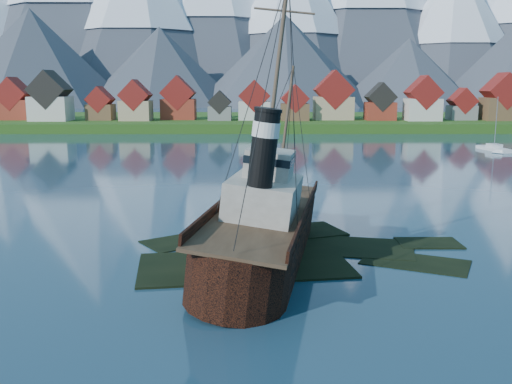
{
  "coord_description": "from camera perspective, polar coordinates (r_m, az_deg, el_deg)",
  "views": [
    {
      "loc": [
        -2.19,
        -48.94,
        15.43
      ],
      "look_at": [
        -1.98,
        6.0,
        5.0
      ],
      "focal_mm": 40.0,
      "sensor_mm": 36.0,
      "label": 1
    }
  ],
  "objects": [
    {
      "name": "ground",
      "position": [
        51.37,
        2.25,
        -6.74
      ],
      "size": [
        1400.0,
        1400.0,
        0.0
      ],
      "primitive_type": "plane",
      "color": "#1C3A4F",
      "rests_on": "ground"
    },
    {
      "name": "shoal",
      "position": [
        53.62,
        4.06,
        -6.39
      ],
      "size": [
        31.71,
        21.24,
        1.14
      ],
      "color": "black",
      "rests_on": "ground"
    },
    {
      "name": "shore_bank",
      "position": [
        219.5,
        0.35,
        6.72
      ],
      "size": [
        600.0,
        80.0,
        3.2
      ],
      "primitive_type": "cube",
      "color": "#214112",
      "rests_on": "ground"
    },
    {
      "name": "seawall",
      "position": [
        181.61,
        0.47,
        5.87
      ],
      "size": [
        600.0,
        2.5,
        2.0
      ],
      "primitive_type": "cube",
      "color": "#3F3D38",
      "rests_on": "ground"
    },
    {
      "name": "town",
      "position": [
        203.59,
        -9.07,
        8.8
      ],
      "size": [
        250.96,
        16.69,
        17.3
      ],
      "color": "maroon",
      "rests_on": "ground"
    },
    {
      "name": "mountains",
      "position": [
        535.34,
        -0.07,
        18.68
      ],
      "size": [
        965.0,
        340.0,
        205.0
      ],
      "color": "#2D333D",
      "rests_on": "ground"
    },
    {
      "name": "tugboat_wreck",
      "position": [
        51.2,
        0.28,
        -3.15
      ],
      "size": [
        7.31,
        31.49,
        24.95
      ],
      "rotation": [
        0.0,
        0.11,
        -0.17
      ],
      "color": "black",
      "rests_on": "ground"
    },
    {
      "name": "sailboat_e",
      "position": [
        145.64,
        22.7,
        3.95
      ],
      "size": [
        4.59,
        11.62,
        13.13
      ],
      "rotation": [
        0.0,
        0.0,
        0.16
      ],
      "color": "silver",
      "rests_on": "ground"
    }
  ]
}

